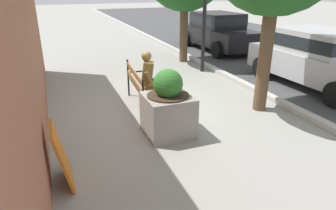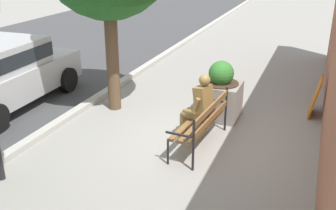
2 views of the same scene
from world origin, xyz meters
TOP-DOWN VIEW (x-y plane):
  - ground_plane at (0.00, 0.00)m, footprint 80.00×80.00m
  - curb_stone at (0.00, 2.90)m, footprint 60.00×0.20m
  - building_wall_behind at (1.50, -2.60)m, footprint 12.00×0.50m
  - park_bench at (-0.28, -0.25)m, footprint 1.83×0.66m
  - bronze_statue_seated at (0.01, -0.04)m, footprint 0.80×0.81m
  - concrete_planter at (1.23, -0.19)m, footprint 0.87×0.87m
  - parked_car_black at (-5.51, 4.74)m, footprint 4.15×2.03m
  - parked_car_silver at (0.00, 4.74)m, footprint 4.15×2.03m
  - leaning_signboard at (2.14, -2.15)m, footprint 0.70×0.23m

SIDE VIEW (x-z plane):
  - ground_plane at x=0.00m, z-range 0.00..0.00m
  - curb_stone at x=0.00m, z-range 0.00..0.12m
  - leaning_signboard at x=2.14m, z-range 0.01..0.89m
  - concrete_planter at x=1.23m, z-range -0.11..1.18m
  - park_bench at x=-0.28m, z-range 0.07..1.02m
  - bronze_statue_seated at x=0.01m, z-range -0.02..1.35m
  - parked_car_black at x=-5.51m, z-range 0.06..1.62m
  - parked_car_silver at x=0.00m, z-range 0.06..1.62m
  - building_wall_behind at x=1.50m, z-range 0.00..3.78m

